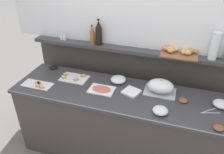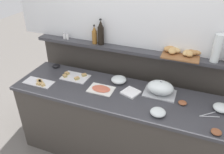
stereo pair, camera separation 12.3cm
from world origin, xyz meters
name	(u,v)px [view 2 (the right image)]	position (x,y,z in m)	size (l,w,h in m)	color
ground_plane	(133,123)	(0.00, 0.60, 0.00)	(12.00, 12.00, 0.00)	slate
buffet_counter	(120,126)	(0.00, 0.00, 0.47)	(2.45, 0.70, 0.94)	#3D3833
back_ledge_unit	(134,89)	(0.00, 0.52, 0.67)	(2.60, 0.22, 1.27)	#3D3833
sandwich_platter_front	(75,77)	(-0.64, 0.12, 0.95)	(0.33, 0.22, 0.04)	silver
sandwich_platter_side	(39,82)	(-0.96, -0.15, 0.95)	(0.35, 0.16, 0.04)	silver
cold_cuts_platter	(101,89)	(-0.23, -0.02, 0.94)	(0.28, 0.20, 0.02)	white
serving_cloche	(160,88)	(0.39, 0.15, 1.01)	(0.34, 0.24, 0.17)	#B7BABF
glass_bowl_large	(221,108)	(1.00, 0.08, 0.96)	(0.16, 0.16, 0.06)	silver
glass_bowl_medium	(158,112)	(0.44, -0.21, 0.96)	(0.15, 0.15, 0.06)	silver
glass_bowl_small	(119,80)	(-0.10, 0.21, 0.97)	(0.18, 0.18, 0.07)	silver
condiment_bowl_teal	(182,103)	(0.64, 0.05, 0.95)	(0.09, 0.09, 0.03)	brown
condiment_bowl_cream	(56,66)	(-1.00, 0.27, 0.95)	(0.10, 0.10, 0.04)	black
condiment_bowl_red	(216,132)	(0.96, -0.27, 0.95)	(0.09, 0.09, 0.03)	brown
serving_tongs	(208,115)	(0.89, -0.05, 0.94)	(0.18, 0.13, 0.01)	#B7BABF
napkin_stack	(131,92)	(0.09, 0.04, 0.95)	(0.17, 0.17, 0.02)	white
vinegar_bottle_amber	(94,35)	(-0.51, 0.44, 1.38)	(0.06, 0.06, 0.24)	#8E5B23
wine_bottle_dark	(101,33)	(-0.43, 0.45, 1.42)	(0.08, 0.08, 0.32)	black
salt_shaker	(64,36)	(-0.94, 0.45, 1.32)	(0.03, 0.03, 0.09)	white
pepper_shaker	(67,36)	(-0.90, 0.45, 1.32)	(0.03, 0.03, 0.09)	white
bread_basket	(181,52)	(0.53, 0.48, 1.31)	(0.44, 0.29, 0.08)	brown
water_carafe	(217,48)	(0.87, 0.45, 1.42)	(0.09, 0.09, 0.30)	silver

